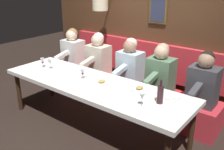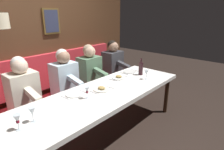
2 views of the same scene
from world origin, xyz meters
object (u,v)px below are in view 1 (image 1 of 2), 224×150
(diner_farthest, at_px, (73,50))
(wine_glass_0, at_px, (142,97))
(diner_nearest, at_px, (204,80))
(wine_glass_3, at_px, (83,72))
(wine_glass_2, at_px, (50,62))
(wine_glass_1, at_px, (42,61))
(diner_far, at_px, (98,56))
(diner_near, at_px, (161,70))
(wine_bottle, at_px, (160,94))
(dining_table, at_px, (93,87))
(diner_middle, at_px, (130,63))

(diner_farthest, xyz_separation_m, wine_glass_0, (-1.05, -2.25, 0.04))
(diner_nearest, relative_size, wine_glass_3, 4.82)
(wine_glass_2, bearing_deg, wine_glass_1, 99.41)
(diner_nearest, relative_size, diner_far, 1.00)
(diner_nearest, xyz_separation_m, diner_near, (0.00, 0.67, 0.00))
(diner_near, bearing_deg, wine_glass_2, 119.11)
(wine_glass_1, relative_size, wine_bottle, 0.55)
(wine_glass_0, height_order, wine_glass_2, same)
(diner_nearest, bearing_deg, wine_glass_3, 120.10)
(dining_table, distance_m, diner_nearest, 1.56)
(diner_far, xyz_separation_m, diner_farthest, (0.00, 0.66, 0.00))
(diner_nearest, bearing_deg, wine_bottle, 165.28)
(diner_near, relative_size, wine_glass_2, 4.82)
(diner_near, distance_m, diner_farthest, 1.94)
(diner_near, xyz_separation_m, wine_glass_1, (-0.90, 1.72, 0.04))
(diner_nearest, distance_m, wine_glass_3, 1.73)
(wine_glass_2, bearing_deg, wine_bottle, -89.54)
(wine_glass_0, bearing_deg, diner_far, 56.55)
(diner_nearest, distance_m, diner_far, 1.94)
(wine_glass_2, bearing_deg, diner_far, -18.34)
(diner_farthest, xyz_separation_m, wine_glass_3, (-0.87, -1.11, 0.04))
(diner_far, relative_size, wine_glass_1, 4.82)
(wine_bottle, bearing_deg, diner_nearest, -14.72)
(diner_far, height_order, wine_glass_0, diner_far)
(wine_glass_2, bearing_deg, wine_glass_0, -95.45)
(diner_middle, distance_m, wine_glass_0, 1.37)
(wine_bottle, bearing_deg, diner_far, 63.57)
(diner_nearest, xyz_separation_m, diner_farthest, (0.00, 2.60, 0.00))
(diner_far, relative_size, wine_glass_3, 4.82)
(diner_nearest, bearing_deg, diner_farthest, 90.00)
(wine_glass_3, bearing_deg, diner_middle, -16.46)
(diner_near, xyz_separation_m, diner_farthest, (0.00, 1.94, 0.00))
(wine_glass_2, height_order, wine_glass_3, same)
(diner_middle, height_order, diner_far, same)
(dining_table, relative_size, wine_glass_1, 18.08)
(dining_table, relative_size, diner_far, 3.75)
(wine_bottle, bearing_deg, diner_farthest, 70.29)
(diner_near, height_order, wine_glass_0, diner_near)
(diner_far, bearing_deg, wine_bottle, -116.43)
(diner_farthest, height_order, wine_glass_2, diner_farthest)
(wine_glass_0, xyz_separation_m, wine_glass_2, (0.18, 1.87, 0.00))
(wine_glass_1, bearing_deg, dining_table, -89.31)
(diner_middle, height_order, wine_bottle, diner_middle)
(diner_middle, distance_m, wine_glass_2, 1.32)
(diner_near, relative_size, wine_glass_1, 4.82)
(diner_far, xyz_separation_m, wine_bottle, (-0.85, -1.72, 0.04))
(diner_far, distance_m, wine_glass_0, 1.90)
(diner_middle, height_order, wine_glass_1, diner_middle)
(wine_glass_0, bearing_deg, dining_table, 79.91)
(diner_middle, bearing_deg, diner_far, 90.00)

